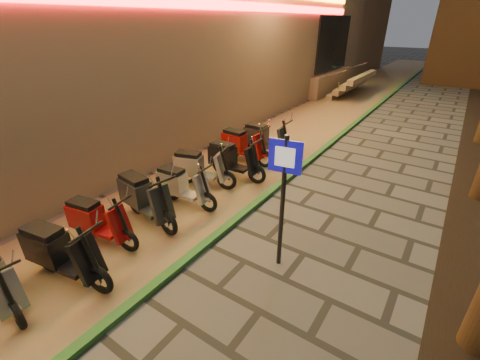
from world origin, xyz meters
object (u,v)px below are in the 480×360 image
Objects in this scene: scooter_3 at (59,252)px; scooter_4 at (96,220)px; pedestrian_sign at (283,186)px; scooter_10 at (263,138)px; scooter_5 at (143,197)px; scooter_8 at (231,159)px; scooter_9 at (241,145)px; scooter_7 at (198,167)px; scooter_6 at (181,185)px.

scooter_4 is at bearing 103.63° from scooter_3.
scooter_10 is (-3.01, 4.52, -1.07)m from pedestrian_sign.
scooter_5 is 1.04× the size of scooter_8.
scooter_9 is at bearing 106.30° from scooter_8.
scooter_3 is 6.96m from scooter_10.
scooter_3 is 1.06m from scooter_4.
scooter_4 is (-0.42, 0.97, -0.05)m from scooter_3.
scooter_8 is 2.01m from scooter_10.
scooter_5 reaches higher than scooter_9.
scooter_7 is 2.96m from scooter_10.
pedestrian_sign is at bearing -16.19° from scooter_6.
scooter_10 is at bearing 76.56° from scooter_4.
pedestrian_sign is 3.96m from scooter_3.
scooter_7 is at bearing -88.39° from scooter_9.
scooter_10 is (0.29, 0.88, 0.01)m from scooter_9.
scooter_6 is 3.06m from scooter_9.
scooter_8 is at bearing 129.27° from pedestrian_sign.
scooter_5 is (0.14, 1.08, 0.07)m from scooter_4.
scooter_8 is at bearing 81.76° from scooter_6.
scooter_6 is 0.92× the size of scooter_9.
scooter_9 is at bearing 79.25° from scooter_4.
scooter_8 is (0.31, 2.90, -0.02)m from scooter_5.
scooter_4 is (-3.35, -1.47, -1.12)m from pedestrian_sign.
scooter_3 is at bearing -74.60° from scooter_5.
scooter_3 is 1.10× the size of scooter_4.
pedestrian_sign is 1.35× the size of scooter_5.
scooter_5 is at bearing -106.50° from scooter_6.
scooter_3 is at bearing -91.06° from scooter_10.
scooter_10 reaches higher than scooter_3.
scooter_6 reaches higher than scooter_4.
scooter_7 is at bearing 79.04° from scooter_4.
scooter_4 is 0.95× the size of scooter_7.
scooter_9 is (-3.30, 3.64, -1.07)m from pedestrian_sign.
pedestrian_sign is at bearing 30.01° from scooter_3.
scooter_7 is (-3.31, 1.57, -1.09)m from pedestrian_sign.
scooter_5 is (-3.21, -0.39, -1.06)m from pedestrian_sign.
pedestrian_sign is 3.83m from scooter_4.
pedestrian_sign is at bearing -41.66° from scooter_7.
scooter_10 reaches higher than scooter_9.
scooter_6 is (-3.01, 0.59, -1.12)m from pedestrian_sign.
scooter_6 is 3.93m from scooter_10.
scooter_3 is 4.96m from scooter_8.
scooter_7 is at bearing 100.61° from scooter_5.
scooter_6 is (0.20, 0.98, -0.06)m from scooter_5.
scooter_10 is at bearing 113.81° from pedestrian_sign.
scooter_5 is 1.13× the size of scooter_6.
scooter_4 is at bearing -94.98° from scooter_10.
scooter_8 is 0.99× the size of scooter_10.
scooter_7 is (-0.30, 0.98, 0.03)m from scooter_6.
scooter_8 reaches higher than scooter_7.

